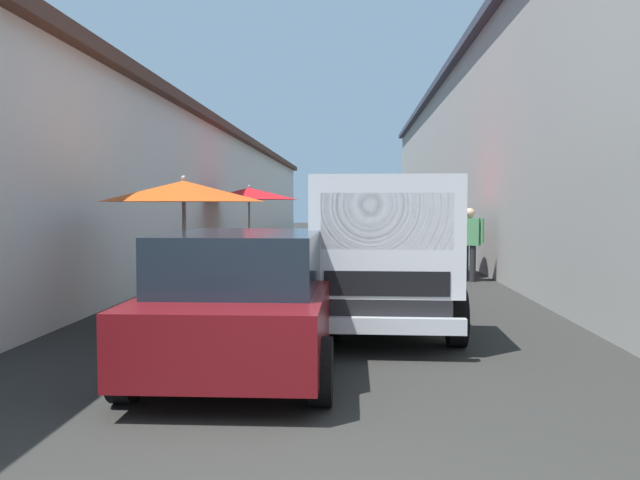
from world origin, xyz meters
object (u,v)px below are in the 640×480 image
Objects in this scene: fruit_stall_mid_lane at (249,203)px; vendor_by_crates at (469,239)px; fruit_stall_far_left at (184,211)px; delivery_truck at (384,257)px; parked_scooter at (221,257)px; fruit_stall_near_right at (416,209)px; plastic_stool at (252,279)px; hatchback_car at (247,299)px.

fruit_stall_mid_lane is 1.70× the size of vendor_by_crates.
fruit_stall_far_left is 2.96m from delivery_truck.
fruit_stall_far_left is at bearing -176.41° from fruit_stall_mid_lane.
vendor_by_crates is at bearing -99.80° from parked_scooter.
parked_scooter is (7.06, 3.67, -0.59)m from delivery_truck.
vendor_by_crates is 5.98m from parked_scooter.
parked_scooter is at bearing 7.21° from fruit_stall_far_left.
parked_scooter is at bearing 27.49° from delivery_truck.
fruit_stall_near_right is (6.59, -3.94, -0.01)m from fruit_stall_far_left.
fruit_stall_near_right is 5.13m from plastic_stool.
fruit_stall_mid_lane is 0.72× the size of hatchback_car.
fruit_stall_mid_lane reaches higher than plastic_stool.
hatchback_car is 5.46m from plastic_stool.
plastic_stool is (3.56, 2.34, -0.71)m from delivery_truck.
fruit_stall_far_left reaches higher than vendor_by_crates.
fruit_stall_mid_lane is at bearing 3.59° from fruit_stall_far_left.
delivery_truck is 6.43m from vendor_by_crates.
fruit_stall_near_right is 1.54× the size of vendor_by_crates.
delivery_truck is (1.82, -1.54, 0.30)m from hatchback_car.
vendor_by_crates is at bearing -134.62° from fruit_stall_near_right.
fruit_stall_far_left is 0.48× the size of delivery_truck.
delivery_truck is at bearing 171.29° from fruit_stall_near_right.
parked_scooter reaches higher than plastic_stool.
fruit_stall_mid_lane is at bearing 9.22° from hatchback_car.
parked_scooter is at bearing 13.53° from hatchback_car.
delivery_truck is 2.99× the size of vendor_by_crates.
fruit_stall_far_left is at bearing 170.43° from plastic_stool.
delivery_truck is 2.98× the size of parked_scooter.
hatchback_car is at bearing 139.89° from delivery_truck.
parked_scooter is (-0.08, 4.77, -1.19)m from fruit_stall_near_right.
vendor_by_crates is at bearing -20.02° from delivery_truck.
vendor_by_crates is 1.00× the size of parked_scooter.
delivery_truck reaches higher than vendor_by_crates.
fruit_stall_near_right is 5.87× the size of plastic_stool.
fruit_stall_near_right is 0.90× the size of fruit_stall_mid_lane.
hatchback_car is 9.14m from parked_scooter.
plastic_stool is (-2.48, 4.54, -0.64)m from vendor_by_crates.
fruit_stall_near_right reaches higher than plastic_stool.
fruit_stall_near_right is 0.65× the size of hatchback_car.
fruit_stall_far_left is at bearing 137.44° from vendor_by_crates.
plastic_stool is (3.02, -0.51, -1.32)m from fruit_stall_far_left.
hatchback_car is 8.71m from vendor_by_crates.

